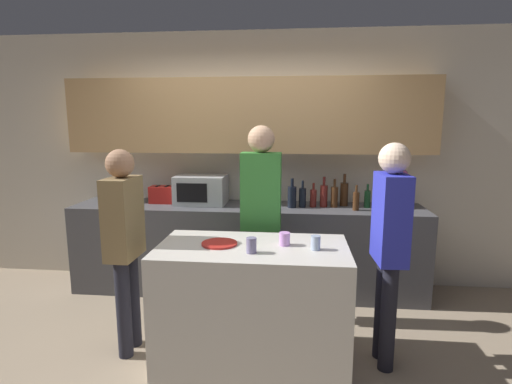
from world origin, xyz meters
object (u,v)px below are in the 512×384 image
(potted_plant, at_px, (400,188))
(cup_1, at_px, (316,243))
(bottle_0, at_px, (292,196))
(plate_on_island, at_px, (219,244))
(bottle_1, at_px, (302,197))
(person_right, at_px, (124,236))
(bottle_3, at_px, (324,195))
(cup_0, at_px, (251,245))
(bottle_2, at_px, (313,198))
(person_center, at_px, (261,207))
(bottle_5, at_px, (344,194))
(cup_2, at_px, (285,239))
(bottle_4, at_px, (334,196))
(bottle_7, at_px, (367,199))
(toaster, at_px, (163,195))
(microwave, at_px, (201,190))
(bottle_6, at_px, (356,201))
(person_left, at_px, (390,237))

(potted_plant, xyz_separation_m, cup_1, (-0.90, -1.36, -0.17))
(bottle_0, height_order, plate_on_island, bottle_0)
(bottle_1, relative_size, person_right, 0.17)
(bottle_3, xyz_separation_m, cup_0, (-0.58, -1.44, -0.09))
(bottle_2, height_order, person_center, person_center)
(cup_1, bearing_deg, plate_on_island, 175.95)
(bottle_1, bearing_deg, bottle_3, 9.53)
(bottle_1, xyz_separation_m, cup_1, (0.08, -1.29, -0.08))
(potted_plant, bearing_deg, bottle_5, 174.44)
(cup_2, distance_m, person_right, 1.19)
(bottle_4, bearing_deg, plate_on_island, -126.31)
(bottle_3, distance_m, bottle_7, 0.43)
(potted_plant, relative_size, bottle_0, 1.33)
(potted_plant, xyz_separation_m, cup_0, (-1.33, -1.47, -0.17))
(bottle_2, xyz_separation_m, cup_2, (-0.25, -1.23, -0.07))
(toaster, xyz_separation_m, cup_0, (1.12, -1.47, -0.06))
(microwave, relative_size, person_right, 0.33)
(bottle_2, bearing_deg, bottle_7, 2.10)
(bottle_7, bearing_deg, bottle_2, -177.90)
(bottle_2, distance_m, cup_2, 1.26)
(potted_plant, height_order, bottle_4, potted_plant)
(cup_0, xyz_separation_m, cup_1, (0.44, 0.11, -0.00))
(bottle_6, bearing_deg, person_left, -86.08)
(cup_2, bearing_deg, bottle_2, 78.45)
(microwave, height_order, bottle_6, microwave)
(plate_on_island, bearing_deg, person_left, 1.86)
(potted_plant, relative_size, cup_1, 3.91)
(bottle_3, height_order, plate_on_island, bottle_3)
(cup_1, xyz_separation_m, person_center, (-0.44, 0.66, 0.11))
(toaster, distance_m, person_right, 1.31)
(potted_plant, distance_m, cup_1, 1.64)
(bottle_1, relative_size, bottle_3, 0.88)
(bottle_1, distance_m, person_center, 0.73)
(plate_on_island, distance_m, cup_2, 0.47)
(bottle_5, relative_size, bottle_6, 1.32)
(person_left, bearing_deg, bottle_7, -5.38)
(potted_plant, xyz_separation_m, bottle_7, (-0.32, -0.02, -0.11))
(plate_on_island, xyz_separation_m, person_center, (0.25, 0.62, 0.15))
(bottle_1, distance_m, cup_2, 1.22)
(toaster, distance_m, bottle_6, 2.00)
(potted_plant, xyz_separation_m, cup_2, (-1.12, -1.28, -0.18))
(person_left, bearing_deg, plate_on_island, 88.98)
(bottle_7, bearing_deg, plate_on_island, -134.53)
(plate_on_island, height_order, cup_2, cup_2)
(cup_0, height_order, person_center, person_center)
(bottle_3, height_order, person_center, person_center)
(person_right, bearing_deg, bottle_7, 123.87)
(bottle_7, height_order, cup_1, bottle_7)
(person_right, bearing_deg, bottle_5, 128.65)
(person_left, bearing_deg, microwave, 49.66)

